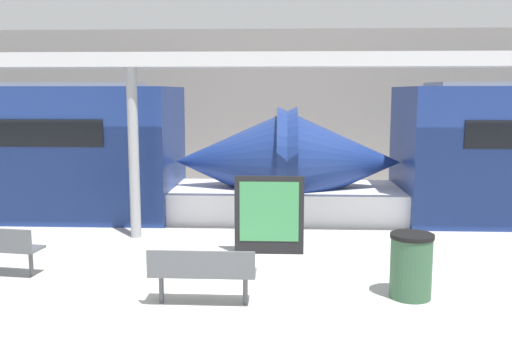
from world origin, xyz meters
The scene contains 7 objects.
ground_plane centered at (0.00, 0.00, 0.00)m, with size 60.00×60.00×0.00m, color #B2AFA8.
station_wall centered at (0.00, 11.74, 2.50)m, with size 56.00×0.20×5.00m, color gray.
bench_near centered at (-0.20, 0.40, 0.51)m, with size 1.50×0.45×0.83m.
trash_bin centered at (2.79, 0.87, 0.48)m, with size 0.63×0.63×0.95m.
poster_board centered at (0.67, 3.04, 0.74)m, with size 1.28×0.07×1.46m.
support_column_near centered at (-2.11, 4.15, 1.73)m, with size 0.21×0.21×3.46m, color gray.
canopy_beam centered at (-2.11, 4.15, 3.60)m, with size 28.00×0.60×0.28m, color #B7B7BC.
Camera 1 is at (0.90, -7.22, 2.98)m, focal length 40.00 mm.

